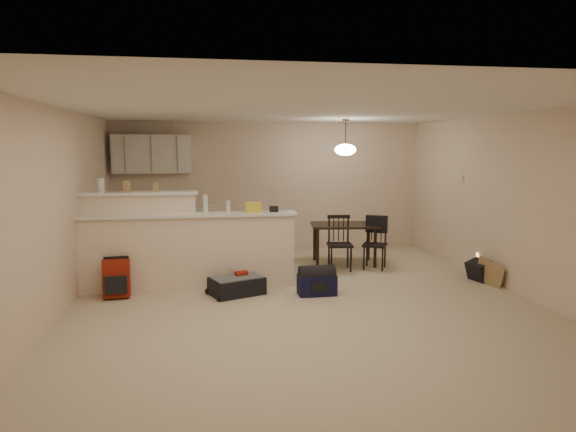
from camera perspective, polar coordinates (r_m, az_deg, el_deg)
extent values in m
plane|color=beige|center=(6.86, 1.80, -9.48)|extent=(7.00, 7.00, 0.00)
plane|color=white|center=(6.58, 1.89, 11.82)|extent=(7.00, 7.00, 0.00)
cube|color=beige|center=(10.05, -2.03, 3.23)|extent=(6.00, 0.02, 2.50)
cube|color=beige|center=(3.29, 13.80, -6.09)|extent=(6.00, 0.02, 2.50)
cube|color=beige|center=(6.71, -24.19, 0.38)|extent=(0.02, 7.00, 2.50)
cube|color=beige|center=(7.76, 24.13, 1.28)|extent=(0.02, 7.00, 2.50)
cube|color=#F3DDC4|center=(7.49, -10.91, -4.01)|extent=(3.00, 0.28, 1.05)
cube|color=white|center=(7.40, -11.02, 0.12)|extent=(3.08, 0.38, 0.04)
cube|color=#F3DDC4|center=(7.73, -16.09, -2.68)|extent=(1.60, 0.24, 1.35)
cube|color=white|center=(7.64, -16.29, 2.45)|extent=(1.68, 0.34, 0.04)
cube|color=white|center=(9.80, -14.87, 6.68)|extent=(1.40, 0.34, 0.70)
cube|color=white|center=(9.78, -13.48, -1.82)|extent=(1.80, 0.60, 0.90)
cube|color=beige|center=(9.07, 18.74, 3.94)|extent=(0.02, 0.12, 0.12)
cylinder|color=silver|center=(7.71, -20.08, 3.23)|extent=(0.10, 0.10, 0.20)
cube|color=#A08352|center=(7.65, -17.46, 3.17)|extent=(0.10, 0.07, 0.16)
cube|color=#A08352|center=(7.61, -14.46, 3.10)|extent=(0.08, 0.06, 0.12)
cylinder|color=silver|center=(7.38, -9.15, 1.32)|extent=(0.07, 0.07, 0.26)
cylinder|color=silver|center=(7.39, -6.66, 1.06)|extent=(0.06, 0.06, 0.18)
cube|color=#A08352|center=(7.42, -3.90, 0.96)|extent=(0.22, 0.18, 0.14)
cube|color=#A08352|center=(7.46, -1.58, 0.78)|extent=(0.12, 0.10, 0.08)
cube|color=black|center=(8.94, 6.27, -1.01)|extent=(1.21, 0.89, 0.04)
cylinder|color=black|center=(8.65, 3.31, -3.63)|extent=(0.05, 0.05, 0.67)
cylinder|color=black|center=(8.79, 9.66, -3.54)|extent=(0.05, 0.05, 0.67)
cylinder|color=black|center=(9.23, 2.97, -2.90)|extent=(0.05, 0.05, 0.67)
cylinder|color=black|center=(9.37, 8.93, -2.84)|extent=(0.05, 0.05, 0.67)
cylinder|color=brown|center=(8.84, 6.41, 9.08)|extent=(0.02, 0.02, 0.50)
cylinder|color=brown|center=(8.85, 6.44, 10.57)|extent=(0.12, 0.12, 0.03)
ellipsoid|color=white|center=(8.84, 6.39, 7.33)|extent=(0.36, 0.36, 0.20)
cube|color=black|center=(7.19, -5.72, -7.74)|extent=(0.82, 0.68, 0.24)
cube|color=maroon|center=(7.36, -18.52, -6.59)|extent=(0.36, 0.25, 0.52)
cube|color=#101034|center=(7.14, 3.22, -7.62)|extent=(0.52, 0.29, 0.28)
cube|color=black|center=(8.37, 20.56, -5.74)|extent=(0.31, 0.39, 0.30)
cube|color=#A08352|center=(8.15, 21.49, -5.96)|extent=(0.16, 0.46, 0.36)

